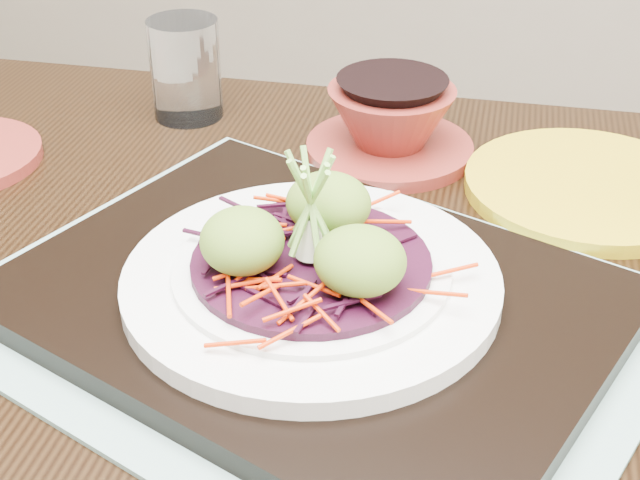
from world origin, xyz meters
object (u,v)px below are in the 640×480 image
(dining_table, at_px, (266,398))
(white_plate, at_px, (311,279))
(serving_tray, at_px, (311,300))
(terracotta_bowl_set, at_px, (390,126))
(yellow_plate, at_px, (587,187))
(water_glass, at_px, (186,69))

(dining_table, distance_m, white_plate, 0.13)
(serving_tray, relative_size, terracotta_bowl_set, 2.02)
(serving_tray, bearing_deg, terracotta_bowl_set, 109.35)
(white_plate, height_order, yellow_plate, white_plate)
(serving_tray, height_order, terracotta_bowl_set, terracotta_bowl_set)
(water_glass, height_order, terracotta_bowl_set, water_glass)
(yellow_plate, bearing_deg, serving_tray, -126.41)
(dining_table, xyz_separation_m, terracotta_bowl_set, (0.03, 0.25, 0.13))
(terracotta_bowl_set, bearing_deg, water_glass, 173.19)
(water_glass, xyz_separation_m, yellow_plate, (0.40, -0.05, -0.04))
(terracotta_bowl_set, bearing_deg, yellow_plate, -7.03)
(serving_tray, height_order, water_glass, water_glass)
(serving_tray, xyz_separation_m, water_glass, (-0.22, 0.28, 0.04))
(serving_tray, xyz_separation_m, yellow_plate, (0.17, 0.24, -0.01))
(water_glass, bearing_deg, yellow_plate, -6.91)
(dining_table, bearing_deg, serving_tray, -18.14)
(white_plate, height_order, water_glass, water_glass)
(yellow_plate, bearing_deg, water_glass, 173.09)
(water_glass, height_order, yellow_plate, water_glass)
(terracotta_bowl_set, relative_size, yellow_plate, 0.94)
(dining_table, distance_m, terracotta_bowl_set, 0.28)
(water_glass, bearing_deg, white_plate, -52.13)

